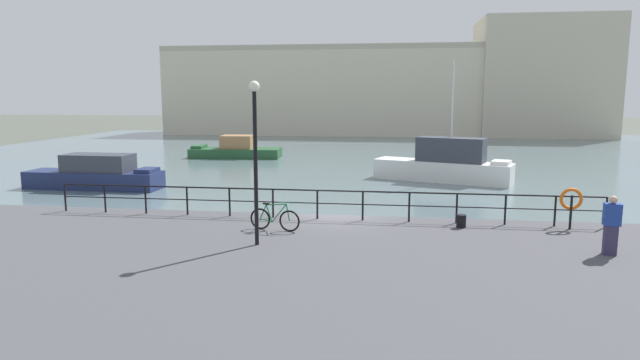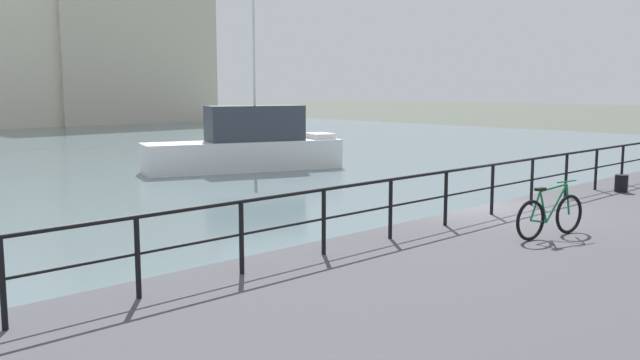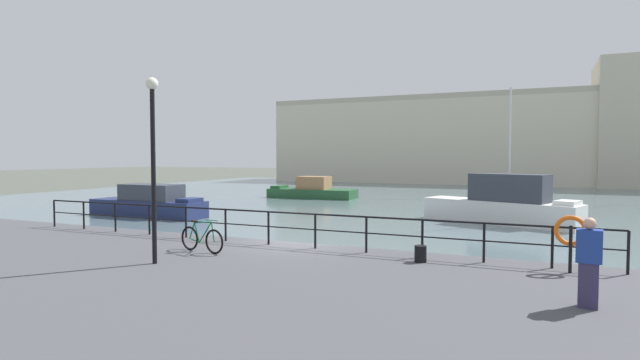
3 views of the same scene
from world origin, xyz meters
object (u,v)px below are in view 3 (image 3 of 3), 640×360
(harbor_building, at_px, (536,137))
(mooring_bollard, at_px, (420,254))
(parked_bicycle, at_px, (202,239))
(moored_green_narrowboat, at_px, (503,204))
(moored_white_yacht, at_px, (312,190))
(standing_person, at_px, (589,262))
(life_ring_stand, at_px, (571,233))
(moored_small_launch, at_px, (149,203))
(quay_lamp_post, at_px, (153,146))

(harbor_building, relative_size, mooring_bollard, 133.93)
(parked_bicycle, bearing_deg, moored_green_narrowboat, 78.81)
(harbor_building, relative_size, moored_green_narrowboat, 6.75)
(moored_white_yacht, relative_size, moored_green_narrowboat, 0.91)
(parked_bicycle, distance_m, standing_person, 10.06)
(harbor_building, xyz_separation_m, life_ring_stand, (1.80, -57.96, -4.27))
(moored_small_launch, bearing_deg, mooring_bollard, -28.04)
(mooring_bollard, bearing_deg, life_ring_stand, 4.70)
(moored_green_narrowboat, xyz_separation_m, quay_lamp_post, (-7.22, -19.46, 2.97))
(moored_green_narrowboat, relative_size, life_ring_stand, 6.25)
(moored_white_yacht, bearing_deg, mooring_bollard, 116.80)
(moored_white_yacht, relative_size, moored_small_launch, 0.99)
(moored_white_yacht, bearing_deg, moored_green_narrowboat, 143.26)
(harbor_building, bearing_deg, moored_small_launch, -114.28)
(mooring_bollard, xyz_separation_m, life_ring_stand, (3.58, 0.29, 0.75))
(mooring_bollard, relative_size, quay_lamp_post, 0.09)
(moored_green_narrowboat, height_order, standing_person, moored_green_narrowboat)
(moored_small_launch, bearing_deg, moored_green_narrowboat, 16.13)
(moored_white_yacht, distance_m, moored_green_narrowboat, 20.32)
(moored_small_launch, xyz_separation_m, parked_bicycle, (13.39, -12.17, 0.54))
(moored_small_launch, relative_size, parked_bicycle, 4.56)
(harbor_building, bearing_deg, quay_lamp_post, -97.54)
(harbor_building, xyz_separation_m, moored_white_yacht, (-17.90, -30.72, -5.55))
(harbor_building, relative_size, parked_bicycle, 33.66)
(harbor_building, xyz_separation_m, parked_bicycle, (-7.97, -59.53, -4.86))
(moored_green_narrowboat, height_order, quay_lamp_post, moored_green_narrowboat)
(moored_white_yacht, xyz_separation_m, quay_lamp_post, (9.78, -30.59, 3.38))
(quay_lamp_post, relative_size, standing_person, 2.88)
(moored_green_narrowboat, height_order, parked_bicycle, moored_green_narrowboat)
(parked_bicycle, bearing_deg, moored_white_yacht, 119.62)
(moored_green_narrowboat, distance_m, life_ring_stand, 16.36)
(quay_lamp_post, bearing_deg, moored_white_yacht, 107.72)
(moored_white_yacht, xyz_separation_m, moored_small_launch, (-3.46, -16.64, 0.15))
(moored_green_narrowboat, xyz_separation_m, standing_person, (2.88, -19.12, 0.75))
(moored_green_narrowboat, distance_m, standing_person, 19.35)
(parked_bicycle, xyz_separation_m, life_ring_stand, (9.77, 1.57, 0.59))
(standing_person, bearing_deg, mooring_bollard, -119.84)
(quay_lamp_post, bearing_deg, mooring_bollard, 25.77)
(harbor_building, xyz_separation_m, quay_lamp_post, (-8.12, -61.31, -2.16))
(harbor_building, bearing_deg, mooring_bollard, -91.76)
(standing_person, bearing_deg, moored_green_narrowboat, -165.52)
(moored_green_narrowboat, bearing_deg, moored_small_launch, -144.92)
(moored_small_launch, xyz_separation_m, moored_green_narrowboat, (20.46, 5.51, 0.26))
(life_ring_stand, bearing_deg, moored_white_yacht, 125.87)
(moored_small_launch, distance_m, quay_lamp_post, 19.50)
(moored_green_narrowboat, distance_m, mooring_bollard, 16.43)
(moored_white_yacht, xyz_separation_m, life_ring_stand, (19.70, -27.24, 1.27))
(mooring_bollard, bearing_deg, moored_small_launch, 150.91)
(moored_white_yacht, bearing_deg, quay_lamp_post, 104.19)
(harbor_building, height_order, life_ring_stand, harbor_building)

